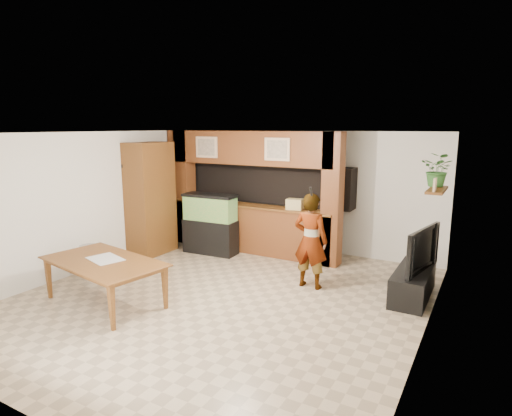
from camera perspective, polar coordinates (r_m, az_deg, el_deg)
The scene contains 20 objects.
floor at distance 7.00m, azimuth -4.63°, elevation -11.88°, with size 6.50×6.50×0.00m, color tan.
ceiling at distance 6.45m, azimuth -4.99°, elevation 9.93°, with size 6.50×6.50×0.00m, color white.
wall_back at distance 9.43m, azimuth 6.30°, elevation 2.27°, with size 6.00×6.00×0.00m, color silver.
wall_left at distance 8.62m, azimuth -21.58°, elevation 0.76°, with size 6.50×6.50×0.00m, color silver.
wall_right at distance 5.56m, azimuth 21.89°, elevation -4.56°, with size 6.50×6.50×0.00m, color silver.
partition at distance 9.30m, azimuth -0.58°, elevation 2.30°, with size 4.20×0.99×2.60m.
wall_clock at distance 9.18m, azimuth -16.88°, elevation 5.41°, with size 0.05×0.25×0.25m.
wall_shelf at distance 7.40m, azimuth 22.98°, elevation 2.23°, with size 0.25×0.90×0.04m, color brown.
pantry_cabinet at distance 9.34m, azimuth -13.89°, elevation 1.22°, with size 0.59×0.97×2.37m, color brown.
trash_can at distance 8.40m, azimuth -21.33°, elevation -6.58°, with size 0.32×0.32×0.58m, color #B2B2B7.
aquarium at distance 9.19m, azimuth -6.11°, elevation -2.20°, with size 1.16×0.44×1.29m.
tv_stand at distance 7.37m, azimuth 20.18°, elevation -9.41°, with size 0.51×1.39×0.46m, color black.
television at distance 7.19m, azimuth 20.48°, elevation -5.07°, with size 1.21×0.16×0.70m, color black.
photo_frame at distance 7.05m, azimuth 22.74°, elevation 2.86°, with size 0.03×0.15×0.21m, color tan.
potted_plant at distance 7.62m, azimuth 23.14°, elevation 4.71°, with size 0.50×0.43×0.56m, color #2B5E25.
person at distance 7.24m, azimuth 7.29°, elevation -4.35°, with size 0.59×0.39×1.62m, color #9E7A56.
microphone at distance 6.90m, azimuth 7.34°, elevation 2.19°, with size 0.04×0.04×0.16m, color black.
dining_table at distance 7.04m, azimuth -19.75°, elevation -9.35°, with size 1.96×1.09×0.69m, color brown.
newspaper_a at distance 7.01m, azimuth -19.45°, elevation -6.41°, with size 0.56×0.41×0.01m, color silver.
counter_box at distance 8.67m, azimuth 5.18°, elevation 0.51°, with size 0.32×0.21×0.21m, color tan.
Camera 1 is at (3.62, -5.34, 2.71)m, focal length 30.00 mm.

